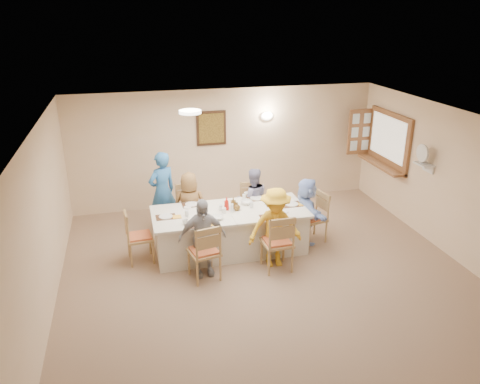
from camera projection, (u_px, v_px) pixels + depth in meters
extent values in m
plane|color=#816753|center=(274.00, 286.00, 7.26)|extent=(7.00, 7.00, 0.00)
plane|color=beige|center=(225.00, 148.00, 9.96)|extent=(6.50, 0.00, 6.50)
plane|color=beige|center=(39.00, 237.00, 6.07)|extent=(0.00, 7.00, 7.00)
plane|color=beige|center=(468.00, 192.00, 7.54)|extent=(0.00, 7.00, 7.00)
plane|color=white|center=(279.00, 128.00, 6.35)|extent=(7.00, 7.00, 0.00)
cube|color=#3C2215|center=(211.00, 128.00, 9.71)|extent=(0.62, 0.04, 0.72)
cube|color=black|center=(211.00, 128.00, 9.68)|extent=(0.52, 0.02, 0.62)
ellipsoid|color=white|center=(267.00, 116.00, 9.88)|extent=(0.26, 0.09, 0.18)
cylinder|color=white|center=(190.00, 112.00, 7.49)|extent=(0.36, 0.36, 0.05)
cube|color=brown|center=(389.00, 140.00, 9.60)|extent=(0.06, 1.50, 1.15)
cube|color=brown|center=(381.00, 164.00, 9.77)|extent=(0.30, 1.50, 0.05)
cube|color=brown|center=(360.00, 132.00, 10.23)|extent=(0.55, 0.04, 1.00)
cube|color=white|center=(424.00, 164.00, 8.40)|extent=(0.22, 0.36, 0.03)
cube|color=beige|center=(230.00, 231.00, 8.20)|extent=(2.67, 1.13, 0.76)
imported|color=brown|center=(190.00, 206.00, 8.59)|extent=(0.71, 0.54, 1.27)
imported|color=#807FA6|center=(253.00, 200.00, 8.86)|extent=(0.65, 0.52, 1.26)
imported|color=#A5A3A8|center=(202.00, 238.00, 7.35)|extent=(0.79, 0.37, 1.30)
imported|color=yellow|center=(275.00, 228.00, 7.61)|extent=(0.94, 0.60, 1.37)
imported|color=#9BBBFF|center=(306.00, 210.00, 8.44)|extent=(1.15, 0.40, 1.23)
imported|color=#2F70B9|center=(162.00, 192.00, 8.86)|extent=(0.88, 0.84, 1.56)
cube|color=#472B19|center=(199.00, 224.00, 7.55)|extent=(0.37, 0.27, 0.01)
cylinder|color=white|center=(199.00, 224.00, 7.54)|extent=(0.24, 0.24, 0.02)
cube|color=yellow|center=(211.00, 224.00, 7.54)|extent=(0.14, 0.14, 0.01)
cube|color=#472B19|center=(270.00, 217.00, 7.82)|extent=(0.34, 0.25, 0.01)
cylinder|color=white|center=(270.00, 216.00, 7.82)|extent=(0.23, 0.23, 0.01)
cube|color=yellow|center=(282.00, 217.00, 7.81)|extent=(0.14, 0.14, 0.01)
cube|color=#472B19|center=(192.00, 205.00, 8.31)|extent=(0.34, 0.25, 0.01)
cylinder|color=white|center=(192.00, 204.00, 8.30)|extent=(0.23, 0.23, 0.01)
cube|color=yellow|center=(202.00, 204.00, 8.30)|extent=(0.14, 0.14, 0.01)
cube|color=#472B19|center=(257.00, 198.00, 8.58)|extent=(0.33, 0.25, 0.01)
cylinder|color=white|center=(257.00, 198.00, 8.57)|extent=(0.24, 0.24, 0.01)
cube|color=yellow|center=(267.00, 198.00, 8.57)|extent=(0.13, 0.13, 0.01)
cube|color=#472B19|center=(166.00, 217.00, 7.81)|extent=(0.33, 0.24, 0.01)
cylinder|color=white|center=(166.00, 216.00, 7.81)|extent=(0.23, 0.23, 0.01)
cube|color=yellow|center=(177.00, 217.00, 7.81)|extent=(0.14, 0.14, 0.01)
cube|color=#472B19|center=(291.00, 204.00, 8.32)|extent=(0.36, 0.27, 0.01)
cylinder|color=white|center=(291.00, 204.00, 8.31)|extent=(0.25, 0.25, 0.02)
cube|color=yellow|center=(302.00, 204.00, 8.31)|extent=(0.14, 0.14, 0.01)
imported|color=white|center=(186.00, 222.00, 7.55)|extent=(0.18, 0.18, 0.08)
imported|color=white|center=(244.00, 196.00, 8.58)|extent=(0.12, 0.12, 0.08)
imported|color=white|center=(218.00, 218.00, 7.74)|extent=(0.28, 0.28, 0.05)
imported|color=white|center=(246.00, 202.00, 8.33)|extent=(0.33, 0.33, 0.07)
imported|color=red|center=(227.00, 204.00, 8.06)|extent=(0.14, 0.14, 0.23)
imported|color=brown|center=(233.00, 203.00, 8.13)|extent=(0.12, 0.12, 0.20)
imported|color=brown|center=(237.00, 206.00, 8.06)|extent=(0.14, 0.14, 0.15)
cylinder|color=silver|center=(221.00, 207.00, 8.06)|extent=(0.06, 0.06, 0.09)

